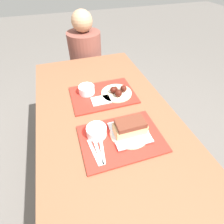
{
  "coord_description": "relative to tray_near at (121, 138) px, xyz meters",
  "views": [
    {
      "loc": [
        -0.21,
        -0.71,
        1.54
      ],
      "look_at": [
        0.03,
        0.04,
        0.81
      ],
      "focal_mm": 28.0,
      "sensor_mm": 36.0,
      "label": 1
    }
  ],
  "objects": [
    {
      "name": "wings_plate_far",
      "position": [
        0.11,
        0.39,
        0.02
      ],
      "size": [
        0.22,
        0.22,
        0.06
      ],
      "color": "beige",
      "rests_on": "tray_far"
    },
    {
      "name": "picnic_table",
      "position": [
        -0.02,
        0.14,
        -0.1
      ],
      "size": [
        0.86,
        1.8,
        0.77
      ],
      "color": "brown",
      "rests_on": "ground_plane"
    },
    {
      "name": "tray_far",
      "position": [
        0.01,
        0.41,
        0.0
      ],
      "size": [
        0.45,
        0.32,
        0.01
      ],
      "color": "red",
      "rests_on": "picnic_table"
    },
    {
      "name": "ground_plane",
      "position": [
        -0.02,
        0.14,
        -0.77
      ],
      "size": [
        12.0,
        12.0,
        0.0
      ],
      "primitive_type": "plane",
      "color": "#605B56"
    },
    {
      "name": "tray_near",
      "position": [
        0.0,
        0.0,
        0.0
      ],
      "size": [
        0.45,
        0.32,
        0.01
      ],
      "color": "red",
      "rests_on": "picnic_table"
    },
    {
      "name": "napkin_far",
      "position": [
        -0.02,
        0.35,
        0.01
      ],
      "size": [
        0.13,
        0.09,
        0.01
      ],
      "color": "white",
      "rests_on": "tray_far"
    },
    {
      "name": "plastic_fork_near",
      "position": [
        -0.14,
        -0.05,
        0.01
      ],
      "size": [
        0.02,
        0.17,
        0.0
      ],
      "color": "white",
      "rests_on": "tray_near"
    },
    {
      "name": "plastic_knife_near",
      "position": [
        -0.12,
        -0.05,
        0.01
      ],
      "size": [
        0.04,
        0.17,
        0.0
      ],
      "color": "white",
      "rests_on": "tray_near"
    },
    {
      "name": "bowl_coleslaw_far",
      "position": [
        -0.1,
        0.46,
        0.04
      ],
      "size": [
        0.11,
        0.11,
        0.06
      ],
      "color": "silver",
      "rests_on": "tray_far"
    },
    {
      "name": "condiment_packet",
      "position": [
        0.01,
        0.07,
        0.01
      ],
      "size": [
        0.04,
        0.03,
        0.01
      ],
      "color": "#3F3F47",
      "rests_on": "tray_near"
    },
    {
      "name": "picnic_bench_far",
      "position": [
        -0.02,
        1.26,
        -0.41
      ],
      "size": [
        0.82,
        0.28,
        0.43
      ],
      "color": "brown",
      "rests_on": "ground_plane"
    },
    {
      "name": "plastic_spoon_near",
      "position": [
        -0.17,
        -0.05,
        0.01
      ],
      "size": [
        0.04,
        0.17,
        0.0
      ],
      "color": "white",
      "rests_on": "tray_near"
    },
    {
      "name": "person_seated_across",
      "position": [
        0.04,
        1.26,
        -0.05
      ],
      "size": [
        0.34,
        0.34,
        0.71
      ],
      "color": "brown",
      "rests_on": "picnic_bench_far"
    },
    {
      "name": "bowl_coleslaw_near",
      "position": [
        -0.12,
        0.06,
        0.04
      ],
      "size": [
        0.11,
        0.11,
        0.06
      ],
      "color": "silver",
      "rests_on": "tray_near"
    },
    {
      "name": "brisket_sandwich_plate",
      "position": [
        0.05,
        0.02,
        0.04
      ],
      "size": [
        0.22,
        0.22,
        0.1
      ],
      "color": "beige",
      "rests_on": "tray_near"
    }
  ]
}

